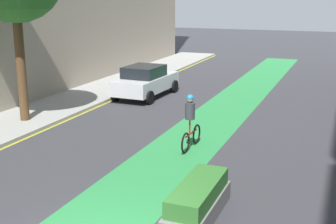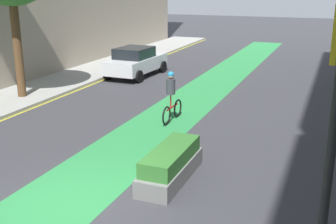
% 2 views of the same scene
% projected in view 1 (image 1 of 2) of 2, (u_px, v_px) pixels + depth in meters
% --- Properties ---
extents(car_white_left_far, '(2.15, 4.27, 1.57)m').
position_uv_depth(car_white_left_far, '(146.00, 81.00, 22.70)').
color(car_white_left_far, silver).
rests_on(car_white_left_far, ground_plane).
extents(cyclist_in_lane, '(0.32, 1.73, 1.86)m').
position_uv_depth(cyclist_in_lane, '(191.00, 121.00, 14.91)').
color(cyclist_in_lane, black).
rests_on(cyclist_in_lane, ground_plane).
extents(median_planter, '(0.86, 2.64, 0.85)m').
position_uv_depth(median_planter, '(198.00, 201.00, 10.39)').
color(median_planter, slate).
rests_on(median_planter, ground_plane).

